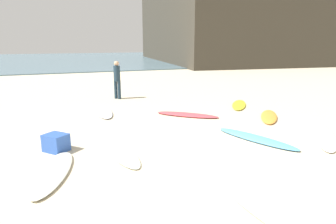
{
  "coord_description": "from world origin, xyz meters",
  "views": [
    {
      "loc": [
        -3.03,
        -5.52,
        2.44
      ],
      "look_at": [
        0.29,
        2.86,
        0.3
      ],
      "focal_mm": 31.81,
      "sensor_mm": 36.0,
      "label": 1
    }
  ],
  "objects_px": {
    "surfboard_1": "(258,203)",
    "beach_cooler": "(56,143)",
    "surfboard_2": "(103,111)",
    "surfboard_3": "(239,105)",
    "beachgoer_mid": "(117,78)",
    "surfboard_7": "(187,115)",
    "surfboard_5": "(269,116)",
    "surfboard_0": "(118,149)",
    "surfboard_6": "(256,138)",
    "surfboard_8": "(324,136)",
    "surfboard_4": "(53,172)"
  },
  "relations": [
    {
      "from": "surfboard_4",
      "to": "surfboard_8",
      "type": "relative_size",
      "value": 0.84
    },
    {
      "from": "surfboard_0",
      "to": "surfboard_2",
      "type": "relative_size",
      "value": 1.07
    },
    {
      "from": "surfboard_1",
      "to": "surfboard_6",
      "type": "distance_m",
      "value": 3.19
    },
    {
      "from": "surfboard_6",
      "to": "beach_cooler",
      "type": "xyz_separation_m",
      "value": [
        -4.74,
        1.03,
        0.16
      ]
    },
    {
      "from": "surfboard_3",
      "to": "beachgoer_mid",
      "type": "height_order",
      "value": "beachgoer_mid"
    },
    {
      "from": "surfboard_4",
      "to": "surfboard_7",
      "type": "bearing_deg",
      "value": -127.82
    },
    {
      "from": "surfboard_1",
      "to": "surfboard_4",
      "type": "relative_size",
      "value": 1.07
    },
    {
      "from": "surfboard_5",
      "to": "surfboard_8",
      "type": "xyz_separation_m",
      "value": [
        -0.07,
        -2.21,
        -0.01
      ]
    },
    {
      "from": "surfboard_1",
      "to": "surfboard_2",
      "type": "distance_m",
      "value": 7.18
    },
    {
      "from": "surfboard_7",
      "to": "surfboard_8",
      "type": "relative_size",
      "value": 0.85
    },
    {
      "from": "surfboard_6",
      "to": "surfboard_3",
      "type": "bearing_deg",
      "value": -137.24
    },
    {
      "from": "surfboard_7",
      "to": "beach_cooler",
      "type": "distance_m",
      "value": 4.59
    },
    {
      "from": "surfboard_8",
      "to": "beachgoer_mid",
      "type": "bearing_deg",
      "value": 160.57
    },
    {
      "from": "surfboard_2",
      "to": "surfboard_6",
      "type": "distance_m",
      "value": 5.49
    },
    {
      "from": "surfboard_7",
      "to": "beachgoer_mid",
      "type": "distance_m",
      "value": 4.28
    },
    {
      "from": "surfboard_3",
      "to": "surfboard_7",
      "type": "height_order",
      "value": "surfboard_7"
    },
    {
      "from": "surfboard_7",
      "to": "surfboard_1",
      "type": "bearing_deg",
      "value": -152.15
    },
    {
      "from": "surfboard_1",
      "to": "surfboard_5",
      "type": "height_order",
      "value": "surfboard_5"
    },
    {
      "from": "surfboard_4",
      "to": "beachgoer_mid",
      "type": "bearing_deg",
      "value": -95.7
    },
    {
      "from": "surfboard_0",
      "to": "surfboard_6",
      "type": "bearing_deg",
      "value": -14.55
    },
    {
      "from": "surfboard_7",
      "to": "surfboard_8",
      "type": "xyz_separation_m",
      "value": [
        2.33,
        -3.42,
        -0.01
      ]
    },
    {
      "from": "surfboard_2",
      "to": "beachgoer_mid",
      "type": "distance_m",
      "value": 2.66
    },
    {
      "from": "surfboard_0",
      "to": "beach_cooler",
      "type": "bearing_deg",
      "value": 155.64
    },
    {
      "from": "surfboard_1",
      "to": "beach_cooler",
      "type": "relative_size",
      "value": 4.53
    },
    {
      "from": "surfboard_2",
      "to": "surfboard_4",
      "type": "distance_m",
      "value": 5.09
    },
    {
      "from": "surfboard_3",
      "to": "surfboard_6",
      "type": "distance_m",
      "value": 4.16
    },
    {
      "from": "surfboard_7",
      "to": "beach_cooler",
      "type": "bearing_deg",
      "value": 156.05
    },
    {
      "from": "surfboard_2",
      "to": "surfboard_7",
      "type": "xyz_separation_m",
      "value": [
        2.55,
        -1.62,
        0.0
      ]
    },
    {
      "from": "surfboard_3",
      "to": "surfboard_6",
      "type": "height_order",
      "value": "surfboard_6"
    },
    {
      "from": "surfboard_1",
      "to": "beach_cooler",
      "type": "distance_m",
      "value": 4.56
    },
    {
      "from": "beachgoer_mid",
      "to": "beach_cooler",
      "type": "relative_size",
      "value": 3.28
    },
    {
      "from": "surfboard_1",
      "to": "surfboard_6",
      "type": "relative_size",
      "value": 0.97
    },
    {
      "from": "surfboard_5",
      "to": "surfboard_2",
      "type": "bearing_deg",
      "value": 10.08
    },
    {
      "from": "surfboard_5",
      "to": "beach_cooler",
      "type": "distance_m",
      "value": 6.61
    },
    {
      "from": "surfboard_5",
      "to": "beach_cooler",
      "type": "relative_size",
      "value": 3.95
    },
    {
      "from": "surfboard_6",
      "to": "beach_cooler",
      "type": "bearing_deg",
      "value": -30.63
    },
    {
      "from": "surfboard_1",
      "to": "surfboard_3",
      "type": "xyz_separation_m",
      "value": [
        3.93,
        6.19,
        0.01
      ]
    },
    {
      "from": "surfboard_2",
      "to": "surfboard_3",
      "type": "relative_size",
      "value": 1.19
    },
    {
      "from": "surfboard_2",
      "to": "surfboard_5",
      "type": "height_order",
      "value": "surfboard_5"
    },
    {
      "from": "surfboard_4",
      "to": "beach_cooler",
      "type": "relative_size",
      "value": 4.23
    },
    {
      "from": "surfboard_0",
      "to": "surfboard_3",
      "type": "xyz_separation_m",
      "value": [
        5.44,
        3.07,
        0.01
      ]
    },
    {
      "from": "surfboard_1",
      "to": "surfboard_2",
      "type": "xyz_separation_m",
      "value": [
        -1.19,
        7.08,
        0.01
      ]
    },
    {
      "from": "surfboard_5",
      "to": "beachgoer_mid",
      "type": "bearing_deg",
      "value": -12.79
    },
    {
      "from": "surfboard_1",
      "to": "surfboard_8",
      "type": "xyz_separation_m",
      "value": [
        3.69,
        2.05,
        0.0
      ]
    },
    {
      "from": "surfboard_1",
      "to": "surfboard_7",
      "type": "bearing_deg",
      "value": -104.04
    },
    {
      "from": "surfboard_2",
      "to": "surfboard_7",
      "type": "relative_size",
      "value": 1.1
    },
    {
      "from": "surfboard_3",
      "to": "surfboard_7",
      "type": "relative_size",
      "value": 0.93
    },
    {
      "from": "surfboard_2",
      "to": "surfboard_1",
      "type": "bearing_deg",
      "value": 101.45
    },
    {
      "from": "surfboard_2",
      "to": "surfboard_5",
      "type": "relative_size",
      "value": 1.2
    },
    {
      "from": "surfboard_8",
      "to": "beachgoer_mid",
      "type": "distance_m",
      "value": 8.32
    }
  ]
}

